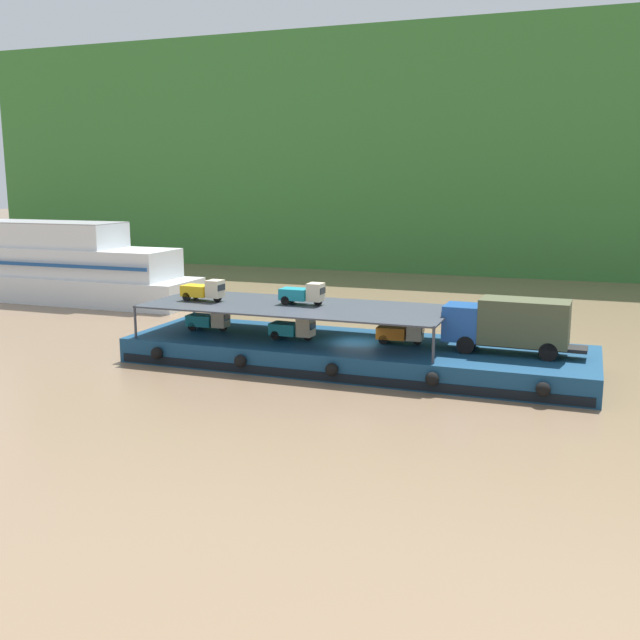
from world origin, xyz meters
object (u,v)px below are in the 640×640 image
Objects in this scene: cargo_barge at (355,354)px; mini_truck_lower_aft at (293,328)px; mini_truck_upper_stern at (204,290)px; covered_lorry at (510,324)px; passenger_ferry_upstream at (58,268)px; mini_truck_lower_stern at (209,320)px; mini_truck_upper_mid at (303,294)px; mini_truck_lower_mid at (401,332)px.

mini_truck_lower_aft is at bearing -171.44° from cargo_barge.
cargo_barge is at bearing 2.14° from mini_truck_upper_stern.
covered_lorry is 18.96m from mini_truck_upper_stern.
passenger_ferry_upstream is (-23.33, 14.39, -1.14)m from mini_truck_upper_stern.
mini_truck_lower_aft is at bearing -1.82° from mini_truck_upper_stern.
mini_truck_upper_stern is 27.43m from passenger_ferry_upstream.
mini_truck_lower_stern is 2.06m from mini_truck_upper_stern.
covered_lorry is 0.29× the size of passenger_ferry_upstream.
mini_truck_upper_mid is at bearing -24.43° from passenger_ferry_upstream.
mini_truck_upper_stern reaches higher than cargo_barge.
mini_truck_upper_mid is at bearing 178.92° from covered_lorry.
mini_truck_lower_aft is 1.01× the size of mini_truck_upper_mid.
mini_truck_upper_mid reaches higher than mini_truck_lower_mid.
covered_lorry is 2.84× the size of mini_truck_lower_mid.
mini_truck_lower_stern is 6.72m from mini_truck_upper_mid.
mini_truck_lower_aft is 1.00× the size of mini_truck_lower_mid.
mini_truck_lower_mid is 6.54m from mini_truck_upper_mid.
mini_truck_lower_mid is (2.68, 0.60, 1.44)m from cargo_barge.
mini_truck_lower_stern is 0.99× the size of mini_truck_lower_mid.
mini_truck_lower_mid is at bearing 2.10° from mini_truck_lower_stern.
mini_truck_lower_stern is at bearing 173.50° from mini_truck_lower_aft.
mini_truck_upper_stern is (-6.20, 0.20, 2.00)m from mini_truck_lower_aft.
covered_lorry is at bearing 1.68° from cargo_barge.
cargo_barge is 10.02× the size of mini_truck_lower_aft.
mini_truck_lower_mid is at bearing 10.24° from mini_truck_lower_aft.
passenger_ferry_upstream reaches higher than covered_lorry.
mini_truck_lower_stern is 12.64m from mini_truck_lower_mid.
mini_truck_lower_stern is 1.00× the size of mini_truck_upper_mid.
passenger_ferry_upstream is (-35.99, 13.42, 0.86)m from mini_truck_lower_mid.
mini_truck_upper_mid is (6.44, 0.87, 0.00)m from mini_truck_upper_stern.
mini_truck_lower_aft is at bearing -102.35° from mini_truck_upper_mid.
cargo_barge is 10.06m from mini_truck_lower_stern.
passenger_ferry_upstream is (-33.31, 14.02, 2.30)m from cargo_barge.
mini_truck_upper_stern is at bearing 178.18° from mini_truck_lower_aft.
cargo_barge is at bearing -167.43° from mini_truck_lower_mid.
mini_truck_lower_stern and mini_truck_lower_aft have the same top height.
covered_lorry is at bearing 3.74° from mini_truck_lower_aft.
cargo_barge is 10.57m from mini_truck_upper_stern.
mini_truck_upper_stern is (-0.03, -0.51, 2.00)m from mini_truck_lower_stern.
mini_truck_upper_mid reaches higher than covered_lorry.
cargo_barge is at bearing -7.98° from mini_truck_upper_mid.
mini_truck_upper_stern is at bearing -172.30° from mini_truck_upper_mid.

